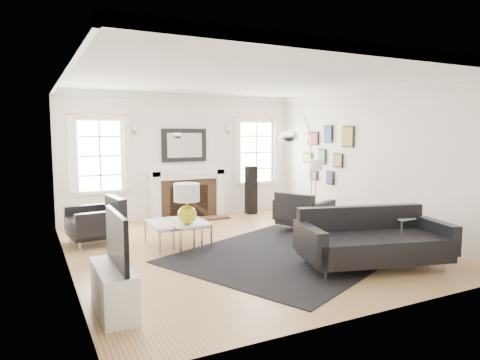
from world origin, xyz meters
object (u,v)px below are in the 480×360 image
fireplace (187,195)px  sofa (371,241)px  armchair_right (302,213)px  coffee_table (177,223)px  armchair_left (99,222)px  arc_floor_lamp (301,167)px  gourd_lamp (187,201)px

fireplace → sofa: size_ratio=0.75×
fireplace → armchair_right: fireplace is taller
armchair_right → coffee_table: armchair_right is taller
armchair_left → arc_floor_lamp: (3.65, -0.91, 0.91)m
arc_floor_lamp → armchair_left: bearing=165.9°
sofa → coffee_table: bearing=132.8°
sofa → coffee_table: 3.16m
armchair_right → arc_floor_lamp: bearing=-147.9°
armchair_right → coffee_table: size_ratio=1.26×
gourd_lamp → coffee_table: bearing=90.8°
arc_floor_lamp → sofa: bearing=-98.5°
fireplace → armchair_left: (-2.13, -1.35, -0.18)m
sofa → armchair_left: (-3.31, 3.19, -0.01)m
armchair_left → armchair_right: size_ratio=0.87×
armchair_left → coffee_table: 1.45m
arc_floor_lamp → armchair_right: bearing=32.1°
fireplace → coffee_table: bearing=-113.8°
sofa → armchair_left: sofa is taller
armchair_left → coffee_table: (1.16, -0.86, 0.03)m
fireplace → gourd_lamp: (-0.97, -2.69, 0.31)m
armchair_right → sofa: bearing=-100.3°
armchair_right → fireplace: bearing=125.8°
sofa → arc_floor_lamp: (0.34, 2.27, 0.90)m
fireplace → coffee_table: (-0.98, -2.21, -0.15)m
coffee_table → arc_floor_lamp: bearing=-1.2°
fireplace → armchair_right: (1.59, -2.21, -0.19)m
coffee_table → gourd_lamp: size_ratio=1.46×
sofa → armchair_left: 4.59m
armchair_left → gourd_lamp: size_ratio=1.60×
arc_floor_lamp → fireplace: bearing=123.8°
gourd_lamp → arc_floor_lamp: bearing=9.9°
sofa → armchair_right: (0.42, 2.32, -0.02)m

